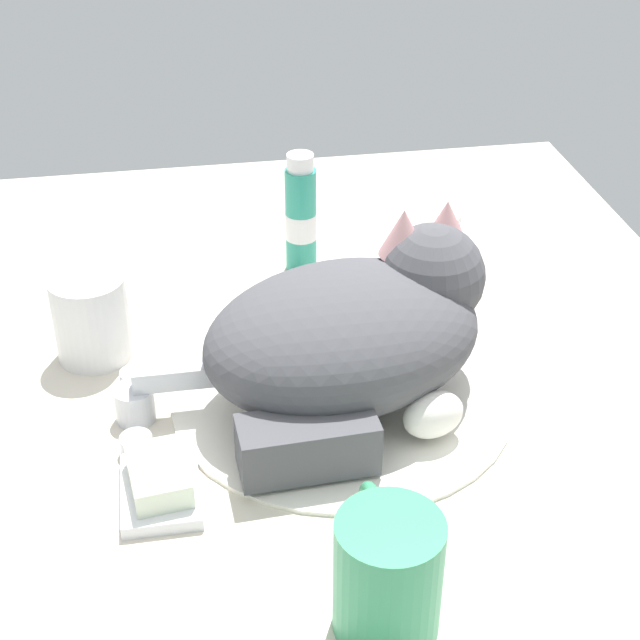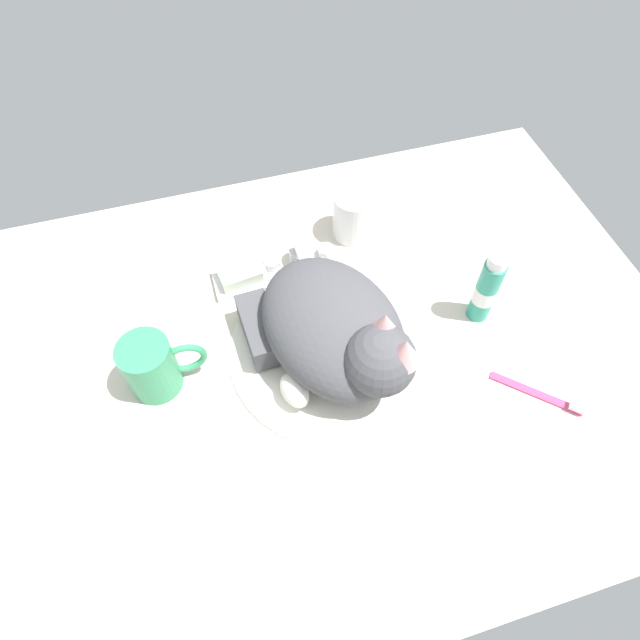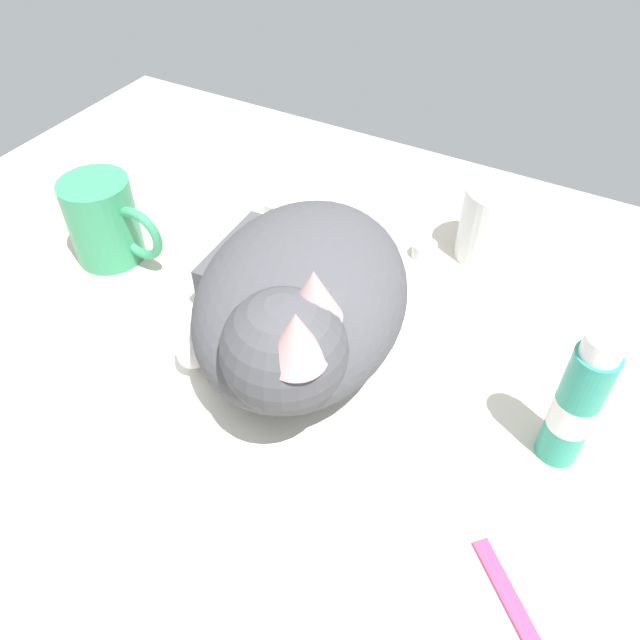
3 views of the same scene
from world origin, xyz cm
name	(u,v)px [view 2 (image 2 of 3)]	position (x,y,z in cm)	size (l,w,h in cm)	color
ground_plane	(331,355)	(0.00, 0.00, -1.50)	(110.00, 82.50, 3.00)	beige
sink_basin	(332,349)	(0.00, 0.00, 0.40)	(31.69, 31.69, 0.81)	white
faucet	(301,258)	(0.00, 17.52, 2.33)	(12.43, 10.43, 5.33)	silver
cat	(337,332)	(0.26, -1.48, 7.24)	(24.81, 29.79, 15.69)	#4C4C51
coffee_mug	(153,366)	(-26.06, 1.92, 4.81)	(11.90, 7.51, 9.61)	#389966
rinse_cup	(354,215)	(11.00, 22.69, 4.36)	(7.36, 7.36, 8.71)	white
soap_dish	(241,280)	(-10.63, 17.08, 0.60)	(9.00, 6.40, 1.20)	white
soap_bar	(240,274)	(-10.63, 17.08, 2.33)	(6.81, 4.57, 2.26)	silver
toothpaste_bottle	(487,290)	(24.60, -0.19, 6.48)	(3.54, 3.54, 13.89)	teal
toothbrush	(543,395)	(27.27, -16.26, 0.53)	(10.83, 10.34, 1.60)	#D83F72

